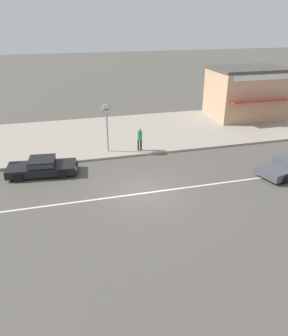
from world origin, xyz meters
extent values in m
plane|color=#544F47|center=(0.00, 0.00, 0.00)|extent=(160.00, 160.00, 0.00)
cube|color=silver|center=(0.00, 0.00, 0.00)|extent=(50.40, 0.14, 0.01)
cube|color=#9E9384|center=(0.00, 10.25, 0.07)|extent=(68.00, 10.00, 0.15)
cylinder|color=black|center=(7.92, 0.56, 0.30)|extent=(0.64, 0.36, 0.60)
cylinder|color=black|center=(8.31, -1.03, 0.30)|extent=(0.64, 0.36, 0.60)
cube|color=black|center=(-5.56, 3.98, 0.41)|extent=(4.30, 2.12, 0.48)
cube|color=black|center=(-5.51, 3.97, 0.85)|extent=(1.70, 1.69, 0.42)
cube|color=#28333D|center=(-5.51, 3.97, 0.85)|extent=(1.64, 1.72, 0.27)
cube|color=black|center=(-3.44, 3.77, 0.31)|extent=(0.29, 1.68, 0.28)
cube|color=white|center=(-3.41, 4.37, 0.51)|extent=(0.10, 0.25, 0.14)
cube|color=white|center=(-3.53, 3.18, 0.51)|extent=(0.10, 0.25, 0.14)
cylinder|color=black|center=(-4.20, 4.66, 0.30)|extent=(0.62, 0.28, 0.60)
cylinder|color=black|center=(-4.36, 3.04, 0.30)|extent=(0.62, 0.28, 0.60)
cylinder|color=black|center=(-6.76, 4.92, 0.30)|extent=(0.62, 0.28, 0.60)
cylinder|color=black|center=(-6.92, 3.30, 0.30)|extent=(0.62, 0.28, 0.60)
cylinder|color=#9E9EA3|center=(-1.00, 6.43, 1.53)|extent=(0.12, 0.12, 2.76)
cylinder|color=#9E9EA3|center=(-1.00, 6.43, 3.23)|extent=(0.63, 0.18, 0.63)
cylinder|color=white|center=(-1.00, 6.34, 3.23)|extent=(0.55, 0.02, 0.55)
cylinder|color=white|center=(-1.00, 6.53, 3.23)|extent=(0.55, 0.02, 0.55)
cube|color=black|center=(-1.00, 6.33, 3.23)|extent=(0.27, 0.01, 0.15)
cube|color=black|center=(-1.00, 6.32, 3.23)|extent=(0.43, 0.01, 0.18)
cylinder|color=#333338|center=(1.15, 6.00, 0.56)|extent=(0.14, 0.14, 0.83)
cylinder|color=#333338|center=(1.35, 6.00, 0.56)|extent=(0.14, 0.14, 0.83)
cylinder|color=#389956|center=(1.25, 6.00, 1.28)|extent=(0.34, 0.34, 0.62)
sphere|color=tan|center=(1.25, 6.00, 1.71)|extent=(0.22, 0.22, 0.22)
cube|color=tan|center=(13.20, 12.08, 2.34)|extent=(6.55, 4.60, 4.37)
cube|color=#474442|center=(13.20, 12.08, 4.64)|extent=(6.68, 4.70, 0.24)
cube|color=red|center=(13.20, 9.43, 2.20)|extent=(5.89, 0.90, 0.28)
cube|color=white|center=(13.20, 9.76, 4.22)|extent=(5.57, 0.08, 0.44)
camera|label=1|loc=(-4.22, -15.48, 9.00)|focal=35.00mm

